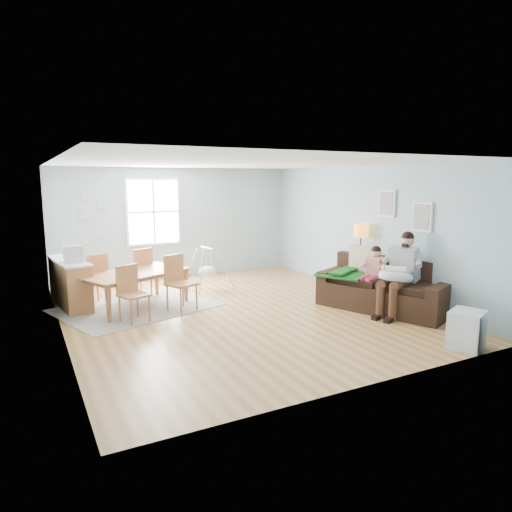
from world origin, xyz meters
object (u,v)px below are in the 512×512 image
sofa (385,292)px  chair_se (178,278)px  chair_nw (95,276)px  storage_cube (466,330)px  floor_lamp (361,236)px  counter (70,283)px  chair_sw (131,290)px  dining_table (137,290)px  father (400,271)px  baby_swing (207,271)px  toddler (373,267)px  monitor (73,254)px  chair_ne (141,269)px

sofa → chair_se: bearing=152.9°
chair_nw → storage_cube: bearing=-47.6°
chair_se → sofa: bearing=-27.1°
floor_lamp → chair_se: (-3.74, 0.69, -0.65)m
counter → chair_sw: bearing=-61.0°
dining_table → counter: counter is taller
father → baby_swing: father is taller
dining_table → chair_sw: (-0.27, -0.80, 0.21)m
toddler → chair_se: (-3.29, 1.59, -0.20)m
monitor → baby_swing: 2.90m
baby_swing → monitor: bearing=-171.9°
chair_sw → chair_ne: size_ratio=0.95×
chair_sw → baby_swing: size_ratio=0.94×
chair_sw → chair_nw: bearing=107.1°
toddler → chair_nw: (-4.62, 2.58, -0.22)m
father → chair_nw: (-4.77, 3.12, -0.22)m
storage_cube → baby_swing: bearing=111.2°
father → chair_sw: size_ratio=1.54×
floor_lamp → baby_swing: bearing=143.3°
toddler → storage_cube: bearing=-95.6°
chair_ne → monitor: size_ratio=3.11×
sofa → chair_nw: chair_nw is taller
father → dining_table: size_ratio=0.76×
chair_ne → chair_se: bearing=-73.2°
chair_sw → counter: bearing=119.0°
storage_cube → chair_ne: 6.19m
father → floor_lamp: (0.30, 1.44, 0.44)m
chair_sw → chair_ne: 1.68m
toddler → storage_cube: size_ratio=1.51×
father → chair_sw: bearing=157.3°
sofa → monitor: monitor is taller
storage_cube → counter: (-4.83, 5.02, 0.19)m
toddler → floor_lamp: size_ratio=0.63×
father → baby_swing: bearing=124.6°
sofa → floor_lamp: floor_lamp is taller
father → baby_swing: 4.16m
toddler → baby_swing: bearing=127.5°
toddler → dining_table: toddler is taller
chair_sw → chair_nw: 1.36m
dining_table → chair_nw: chair_nw is taller
chair_nw → monitor: size_ratio=3.07×
floor_lamp → storage_cube: size_ratio=2.41×
chair_sw → toddler: bearing=-16.9°
chair_sw → chair_nw: size_ratio=0.96×
floor_lamp → counter: bearing=161.1°
chair_sw → floor_lamp: bearing=-4.8°
chair_ne → floor_lamp: bearing=-25.7°
monitor → baby_swing: size_ratio=0.32×
toddler → monitor: size_ratio=2.85×
father → chair_sw: father is taller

